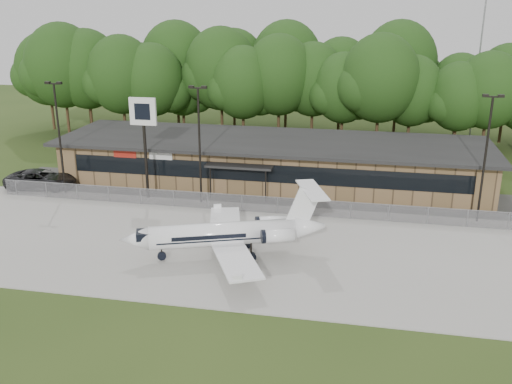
% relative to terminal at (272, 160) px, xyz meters
% --- Properties ---
extents(ground, '(160.00, 160.00, 0.00)m').
position_rel_terminal_xyz_m(ground, '(0.00, -23.94, -2.18)').
color(ground, '#2A4016').
rests_on(ground, ground).
extents(apron, '(64.00, 18.00, 0.08)m').
position_rel_terminal_xyz_m(apron, '(0.00, -15.94, -2.14)').
color(apron, '#9E9B93').
rests_on(apron, ground).
extents(parking_lot, '(50.00, 9.00, 0.06)m').
position_rel_terminal_xyz_m(parking_lot, '(0.00, -4.44, -2.15)').
color(parking_lot, '#383835').
rests_on(parking_lot, ground).
extents(terminal, '(41.00, 11.65, 4.30)m').
position_rel_terminal_xyz_m(terminal, '(0.00, 0.00, 0.00)').
color(terminal, brown).
rests_on(terminal, ground).
extents(fence, '(46.00, 0.04, 1.52)m').
position_rel_terminal_xyz_m(fence, '(0.00, -8.94, -1.40)').
color(fence, gray).
rests_on(fence, ground).
extents(treeline, '(72.00, 12.00, 15.00)m').
position_rel_terminal_xyz_m(treeline, '(0.00, 18.06, 5.32)').
color(treeline, '#193A12').
rests_on(treeline, ground).
extents(radio_mast, '(0.20, 0.20, 25.00)m').
position_rel_terminal_xyz_m(radio_mast, '(22.00, 24.06, 10.32)').
color(radio_mast, gray).
rests_on(radio_mast, ground).
extents(light_pole_left, '(1.55, 0.30, 10.23)m').
position_rel_terminal_xyz_m(light_pole_left, '(-18.00, -7.44, 3.80)').
color(light_pole_left, black).
rests_on(light_pole_left, ground).
extents(light_pole_mid, '(1.55, 0.30, 10.23)m').
position_rel_terminal_xyz_m(light_pole_mid, '(-5.00, -7.44, 3.80)').
color(light_pole_mid, black).
rests_on(light_pole_mid, ground).
extents(light_pole_right, '(1.55, 0.30, 10.23)m').
position_rel_terminal_xyz_m(light_pole_right, '(18.00, -7.44, 3.80)').
color(light_pole_right, black).
rests_on(light_pole_right, ground).
extents(business_jet, '(14.01, 12.53, 4.79)m').
position_rel_terminal_xyz_m(business_jet, '(0.19, -17.79, -0.46)').
color(business_jet, white).
rests_on(business_jet, ground).
extents(suv, '(6.78, 3.74, 1.80)m').
position_rel_terminal_xyz_m(suv, '(-20.99, -6.47, -1.28)').
color(suv, '#29292B').
rests_on(suv, ground).
extents(pole_sign, '(2.37, 0.31, 9.05)m').
position_rel_terminal_xyz_m(pole_sign, '(-10.06, -7.15, 4.75)').
color(pole_sign, black).
rests_on(pole_sign, ground).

